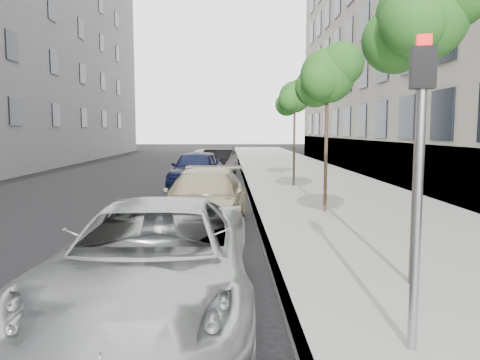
{
  "coord_description": "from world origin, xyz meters",
  "views": [
    {
      "loc": [
        0.36,
        -5.44,
        2.5
      ],
      "look_at": [
        0.61,
        3.94,
        1.5
      ],
      "focal_mm": 35.0,
      "sensor_mm": 36.0,
      "label": 1
    }
  ],
  "objects_px": {
    "tree_near": "(424,16)",
    "sedan_black": "(218,163)",
    "tree_mid": "(328,76)",
    "suv": "(205,199)",
    "sedan_blue": "(197,169)",
    "tree_far": "(295,97)",
    "sedan_rear": "(203,159)",
    "signal_pole": "(419,159)",
    "minivan": "(154,260)"
  },
  "relations": [
    {
      "from": "tree_near",
      "to": "sedan_black",
      "type": "relative_size",
      "value": 1.1
    },
    {
      "from": "tree_mid",
      "to": "tree_far",
      "type": "height_order",
      "value": "tree_mid"
    },
    {
      "from": "tree_far",
      "to": "sedan_blue",
      "type": "xyz_separation_m",
      "value": [
        -4.22,
        0.28,
        -3.08
      ]
    },
    {
      "from": "tree_far",
      "to": "tree_near",
      "type": "bearing_deg",
      "value": -90.0
    },
    {
      "from": "signal_pole",
      "to": "sedan_black",
      "type": "xyz_separation_m",
      "value": [
        -2.53,
        20.65,
        -1.48
      ]
    },
    {
      "from": "signal_pole",
      "to": "suv",
      "type": "relative_size",
      "value": 0.66
    },
    {
      "from": "tree_near",
      "to": "suv",
      "type": "xyz_separation_m",
      "value": [
        -3.45,
        5.08,
        -3.41
      ]
    },
    {
      "from": "suv",
      "to": "sedan_blue",
      "type": "height_order",
      "value": "sedan_blue"
    },
    {
      "from": "minivan",
      "to": "suv",
      "type": "xyz_separation_m",
      "value": [
        0.41,
        5.89,
        -0.03
      ]
    },
    {
      "from": "tree_far",
      "to": "suv",
      "type": "relative_size",
      "value": 0.91
    },
    {
      "from": "tree_mid",
      "to": "sedan_blue",
      "type": "xyz_separation_m",
      "value": [
        -4.22,
        6.78,
        -3.22
      ]
    },
    {
      "from": "tree_near",
      "to": "tree_far",
      "type": "relative_size",
      "value": 1.05
    },
    {
      "from": "sedan_black",
      "to": "signal_pole",
      "type": "bearing_deg",
      "value": -73.24
    },
    {
      "from": "tree_near",
      "to": "sedan_black",
      "type": "xyz_separation_m",
      "value": [
        -3.4,
        18.51,
        -3.42
      ]
    },
    {
      "from": "tree_mid",
      "to": "tree_far",
      "type": "bearing_deg",
      "value": 90.0
    },
    {
      "from": "tree_mid",
      "to": "sedan_rear",
      "type": "xyz_separation_m",
      "value": [
        -4.46,
        16.97,
        -3.42
      ]
    },
    {
      "from": "tree_near",
      "to": "tree_far",
      "type": "height_order",
      "value": "tree_near"
    },
    {
      "from": "tree_near",
      "to": "sedan_rear",
      "type": "relative_size",
      "value": 1.12
    },
    {
      "from": "sedan_black",
      "to": "sedan_rear",
      "type": "distance_m",
      "value": 5.08
    },
    {
      "from": "tree_mid",
      "to": "sedan_blue",
      "type": "relative_size",
      "value": 1.0
    },
    {
      "from": "minivan",
      "to": "sedan_black",
      "type": "bearing_deg",
      "value": 89.09
    },
    {
      "from": "tree_near",
      "to": "tree_far",
      "type": "distance_m",
      "value": 13.0
    },
    {
      "from": "minivan",
      "to": "sedan_blue",
      "type": "relative_size",
      "value": 1.14
    },
    {
      "from": "tree_mid",
      "to": "suv",
      "type": "height_order",
      "value": "tree_mid"
    },
    {
      "from": "sedan_rear",
      "to": "signal_pole",
      "type": "bearing_deg",
      "value": -72.69
    },
    {
      "from": "tree_mid",
      "to": "signal_pole",
      "type": "xyz_separation_m",
      "value": [
        -0.87,
        -8.64,
        -1.84
      ]
    },
    {
      "from": "tree_far",
      "to": "tree_mid",
      "type": "bearing_deg",
      "value": -90.0
    },
    {
      "from": "tree_near",
      "to": "tree_far",
      "type": "bearing_deg",
      "value": 90.0
    },
    {
      "from": "tree_mid",
      "to": "minivan",
      "type": "distance_m",
      "value": 8.89
    },
    {
      "from": "tree_far",
      "to": "sedan_blue",
      "type": "bearing_deg",
      "value": 176.19
    },
    {
      "from": "tree_near",
      "to": "tree_mid",
      "type": "relative_size",
      "value": 1.0
    },
    {
      "from": "tree_near",
      "to": "suv",
      "type": "relative_size",
      "value": 0.96
    },
    {
      "from": "minivan",
      "to": "sedan_blue",
      "type": "bearing_deg",
      "value": 91.89
    },
    {
      "from": "tree_far",
      "to": "minivan",
      "type": "xyz_separation_m",
      "value": [
        -3.86,
        -13.81,
        -3.14
      ]
    },
    {
      "from": "tree_mid",
      "to": "sedan_black",
      "type": "relative_size",
      "value": 1.09
    },
    {
      "from": "minivan",
      "to": "sedan_blue",
      "type": "height_order",
      "value": "sedan_blue"
    },
    {
      "from": "tree_near",
      "to": "minivan",
      "type": "height_order",
      "value": "tree_near"
    },
    {
      "from": "sedan_blue",
      "to": "sedan_rear",
      "type": "bearing_deg",
      "value": 97.26
    },
    {
      "from": "tree_far",
      "to": "signal_pole",
      "type": "bearing_deg",
      "value": -93.3
    },
    {
      "from": "signal_pole",
      "to": "sedan_black",
      "type": "relative_size",
      "value": 0.75
    },
    {
      "from": "tree_near",
      "to": "suv",
      "type": "distance_m",
      "value": 7.03
    },
    {
      "from": "minivan",
      "to": "tree_near",
      "type": "bearing_deg",
      "value": 12.26
    },
    {
      "from": "tree_mid",
      "to": "sedan_rear",
      "type": "bearing_deg",
      "value": 104.71
    },
    {
      "from": "tree_near",
      "to": "suv",
      "type": "height_order",
      "value": "tree_near"
    },
    {
      "from": "tree_mid",
      "to": "suv",
      "type": "distance_m",
      "value": 4.99
    },
    {
      "from": "tree_mid",
      "to": "tree_far",
      "type": "relative_size",
      "value": 1.05
    },
    {
      "from": "tree_near",
      "to": "signal_pole",
      "type": "height_order",
      "value": "tree_near"
    },
    {
      "from": "tree_mid",
      "to": "tree_near",
      "type": "bearing_deg",
      "value": -90.0
    },
    {
      "from": "tree_far",
      "to": "signal_pole",
      "type": "distance_m",
      "value": 15.26
    },
    {
      "from": "sedan_blue",
      "to": "minivan",
      "type": "bearing_deg",
      "value": -82.64
    }
  ]
}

